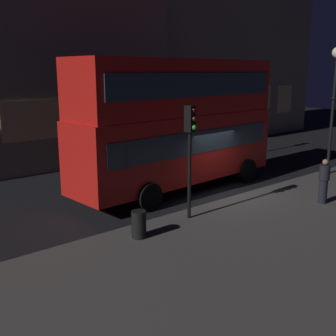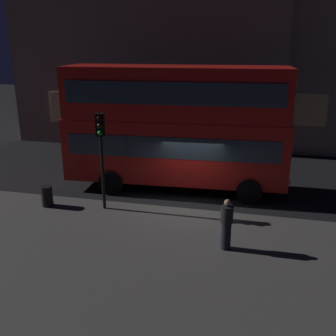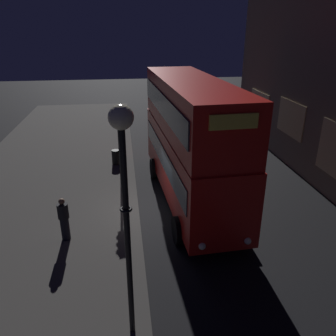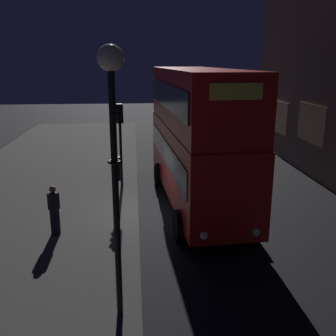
{
  "view_description": "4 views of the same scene",
  "coord_description": "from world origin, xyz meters",
  "px_view_note": "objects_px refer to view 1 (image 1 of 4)",
  "views": [
    {
      "loc": [
        -12.37,
        -10.99,
        4.98
      ],
      "look_at": [
        -2.81,
        0.28,
        1.53
      ],
      "focal_mm": 44.65,
      "sensor_mm": 36.0,
      "label": 1
    },
    {
      "loc": [
        2.41,
        -14.28,
        6.39
      ],
      "look_at": [
        -1.07,
        0.85,
        1.28
      ],
      "focal_mm": 41.09,
      "sensor_mm": 36.0,
      "label": 2
    },
    {
      "loc": [
        12.72,
        -0.98,
        7.42
      ],
      "look_at": [
        -1.67,
        0.96,
        1.31
      ],
      "focal_mm": 36.15,
      "sensor_mm": 36.0,
      "label": 3
    },
    {
      "loc": [
        13.9,
        -0.6,
        5.72
      ],
      "look_at": [
        -1.02,
        0.71,
        1.54
      ],
      "focal_mm": 41.19,
      "sensor_mm": 36.0,
      "label": 4
    }
  ],
  "objects_px": {
    "traffic_light_near_kerb": "(190,138)",
    "street_lamp": "(335,82)",
    "pedestrian": "(324,181)",
    "double_decker_bus": "(178,119)",
    "traffic_light_far_side": "(254,111)",
    "litter_bin": "(139,224)"
  },
  "relations": [
    {
      "from": "double_decker_bus",
      "to": "street_lamp",
      "type": "relative_size",
      "value": 1.67
    },
    {
      "from": "street_lamp",
      "to": "litter_bin",
      "type": "distance_m",
      "value": 12.33
    },
    {
      "from": "street_lamp",
      "to": "traffic_light_near_kerb",
      "type": "bearing_deg",
      "value": -178.61
    },
    {
      "from": "traffic_light_near_kerb",
      "to": "litter_bin",
      "type": "relative_size",
      "value": 4.58
    },
    {
      "from": "traffic_light_near_kerb",
      "to": "street_lamp",
      "type": "relative_size",
      "value": 0.64
    },
    {
      "from": "traffic_light_far_side",
      "to": "pedestrian",
      "type": "bearing_deg",
      "value": 50.01
    },
    {
      "from": "traffic_light_far_side",
      "to": "litter_bin",
      "type": "distance_m",
      "value": 14.82
    },
    {
      "from": "traffic_light_near_kerb",
      "to": "pedestrian",
      "type": "height_order",
      "value": "traffic_light_near_kerb"
    },
    {
      "from": "double_decker_bus",
      "to": "traffic_light_near_kerb",
      "type": "height_order",
      "value": "double_decker_bus"
    },
    {
      "from": "street_lamp",
      "to": "pedestrian",
      "type": "height_order",
      "value": "street_lamp"
    },
    {
      "from": "double_decker_bus",
      "to": "traffic_light_near_kerb",
      "type": "bearing_deg",
      "value": -128.67
    },
    {
      "from": "traffic_light_near_kerb",
      "to": "street_lamp",
      "type": "xyz_separation_m",
      "value": [
        9.35,
        0.23,
        1.63
      ]
    },
    {
      "from": "double_decker_bus",
      "to": "traffic_light_far_side",
      "type": "xyz_separation_m",
      "value": [
        8.74,
        2.93,
        -0.4
      ]
    },
    {
      "from": "street_lamp",
      "to": "pedestrian",
      "type": "relative_size",
      "value": 3.51
    },
    {
      "from": "pedestrian",
      "to": "street_lamp",
      "type": "bearing_deg",
      "value": -106.32
    },
    {
      "from": "pedestrian",
      "to": "litter_bin",
      "type": "distance_m",
      "value": 7.47
    },
    {
      "from": "double_decker_bus",
      "to": "traffic_light_far_side",
      "type": "relative_size",
      "value": 2.7
    },
    {
      "from": "traffic_light_far_side",
      "to": "pedestrian",
      "type": "xyz_separation_m",
      "value": [
        -6.01,
        -8.07,
        -1.66
      ]
    },
    {
      "from": "traffic_light_far_side",
      "to": "traffic_light_near_kerb",
      "type": "bearing_deg",
      "value": 25.53
    },
    {
      "from": "traffic_light_near_kerb",
      "to": "traffic_light_far_side",
      "type": "distance_m",
      "value": 12.48
    },
    {
      "from": "traffic_light_far_side",
      "to": "street_lamp",
      "type": "height_order",
      "value": "street_lamp"
    },
    {
      "from": "traffic_light_near_kerb",
      "to": "pedestrian",
      "type": "distance_m",
      "value": 5.65
    }
  ]
}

